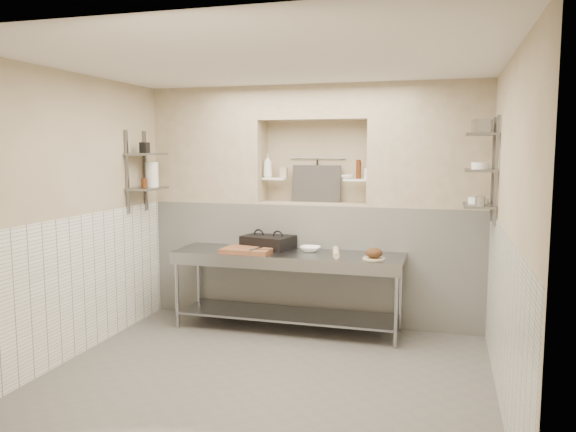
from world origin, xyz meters
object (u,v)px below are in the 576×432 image
(bottle_soap, at_px, (268,166))
(jug_left, at_px, (152,174))
(prep_table, at_px, (287,275))
(cutting_board, at_px, (248,250))
(bread_loaf, at_px, (374,253))
(panini_press, at_px, (268,242))
(bowl_alcove, at_px, (347,177))
(rolling_pin, at_px, (336,253))
(mixing_bowl, at_px, (310,249))

(bottle_soap, bearing_deg, jug_left, -156.04)
(prep_table, height_order, cutting_board, cutting_board)
(prep_table, bearing_deg, bread_loaf, -6.67)
(prep_table, height_order, bottle_soap, bottle_soap)
(panini_press, relative_size, bowl_alcove, 4.38)
(panini_press, xyz_separation_m, cutting_board, (-0.14, -0.31, -0.05))
(bread_loaf, bearing_deg, rolling_pin, 168.84)
(panini_press, relative_size, bottle_soap, 2.23)
(bread_loaf, xyz_separation_m, jug_left, (-2.65, 0.10, 0.79))
(jug_left, bearing_deg, mixing_bowl, 4.86)
(prep_table, relative_size, cutting_board, 4.68)
(cutting_board, xyz_separation_m, jug_left, (-1.23, 0.09, 0.83))
(panini_press, height_order, bottle_soap, bottle_soap)
(prep_table, distance_m, panini_press, 0.49)
(panini_press, bearing_deg, bread_loaf, -0.38)
(prep_table, height_order, rolling_pin, rolling_pin)
(cutting_board, bearing_deg, mixing_bowl, 20.49)
(jug_left, bearing_deg, cutting_board, -4.05)
(bread_loaf, height_order, bottle_soap, bottle_soap)
(bread_loaf, bearing_deg, cutting_board, 179.57)
(cutting_board, bearing_deg, panini_press, 65.26)
(bread_loaf, bearing_deg, bowl_alcove, 121.74)
(panini_press, height_order, cutting_board, panini_press)
(bread_loaf, distance_m, bowl_alcove, 1.10)
(mixing_bowl, relative_size, rolling_pin, 0.52)
(prep_table, relative_size, panini_press, 4.11)
(bowl_alcove, bearing_deg, bottle_soap, -179.64)
(prep_table, bearing_deg, bowl_alcove, 43.60)
(cutting_board, height_order, jug_left, jug_left)
(panini_press, distance_m, rolling_pin, 0.89)
(cutting_board, bearing_deg, prep_table, 13.63)
(panini_press, distance_m, bottle_soap, 0.95)
(prep_table, height_order, jug_left, jug_left)
(bread_loaf, xyz_separation_m, bowl_alcove, (-0.41, 0.66, 0.77))
(prep_table, height_order, bowl_alcove, bowl_alcove)
(prep_table, height_order, bread_loaf, bread_loaf)
(bread_loaf, distance_m, jug_left, 2.77)
(bread_loaf, relative_size, bottle_soap, 0.63)
(cutting_board, bearing_deg, bread_loaf, -0.43)
(panini_press, relative_size, rolling_pin, 1.40)
(bottle_soap, bearing_deg, bread_loaf, -25.36)
(rolling_pin, bearing_deg, prep_table, 176.78)
(panini_press, bearing_deg, mixing_bowl, 7.03)
(mixing_bowl, xyz_separation_m, rolling_pin, (0.33, -0.18, 0.01))
(bread_loaf, relative_size, jug_left, 0.61)
(bottle_soap, height_order, bowl_alcove, bottle_soap)
(prep_table, distance_m, bread_loaf, 1.05)
(cutting_board, xyz_separation_m, bowl_alcove, (1.01, 0.65, 0.81))
(panini_press, xyz_separation_m, bowl_alcove, (0.87, 0.34, 0.76))
(cutting_board, height_order, mixing_bowl, mixing_bowl)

